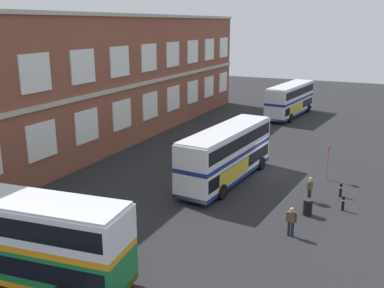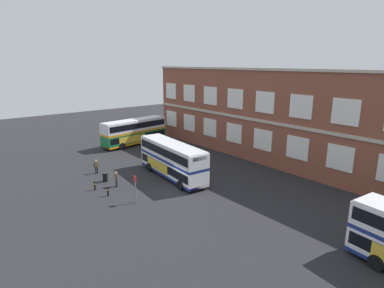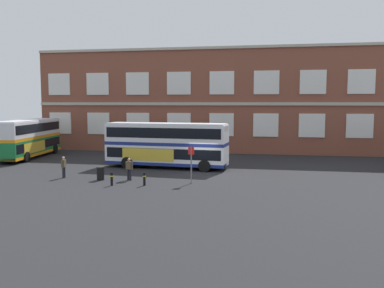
{
  "view_description": "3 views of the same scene",
  "coord_description": "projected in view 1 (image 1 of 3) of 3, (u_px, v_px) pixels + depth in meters",
  "views": [
    {
      "loc": [
        -32.75,
        -8.67,
        11.49
      ],
      "look_at": [
        -3.03,
        5.39,
        2.38
      ],
      "focal_mm": 41.02,
      "sensor_mm": 36.0,
      "label": 1
    },
    {
      "loc": [
        24.96,
        -17.73,
        13.0
      ],
      "look_at": [
        -3.18,
        4.91,
        3.63
      ],
      "focal_mm": 29.56,
      "sensor_mm": 36.0,
      "label": 2
    },
    {
      "loc": [
        5.58,
        -33.95,
        5.89
      ],
      "look_at": [
        -1.36,
        2.93,
        2.16
      ],
      "focal_mm": 38.86,
      "sensor_mm": 36.0,
      "label": 3
    }
  ],
  "objects": [
    {
      "name": "safety_bollard_west",
      "position": [
        341.0,
        190.0,
        29.86
      ],
      "size": [
        0.19,
        0.19,
        0.95
      ],
      "color": "black",
      "rests_on": "ground"
    },
    {
      "name": "safety_bollard_east",
      "position": [
        343.0,
        203.0,
        27.69
      ],
      "size": [
        0.19,
        0.19,
        0.95
      ],
      "color": "black",
      "rests_on": "ground"
    },
    {
      "name": "ground_plane",
      "position": [
        245.0,
        168.0,
        36.0
      ],
      "size": [
        120.0,
        120.0,
        0.0
      ],
      "primitive_type": "plane",
      "color": "#232326"
    },
    {
      "name": "waiting_passenger",
      "position": [
        291.0,
        220.0,
        24.26
      ],
      "size": [
        0.26,
        0.63,
        1.7
      ],
      "color": "black",
      "rests_on": "ground"
    },
    {
      "name": "bus_stand_flag",
      "position": [
        328.0,
        159.0,
        32.87
      ],
      "size": [
        0.44,
        0.1,
        2.7
      ],
      "color": "slate",
      "rests_on": "ground"
    },
    {
      "name": "brick_terminal_building",
      "position": [
        101.0,
        80.0,
        43.22
      ],
      "size": [
        50.55,
        8.19,
        12.31
      ],
      "color": "brown",
      "rests_on": "ground"
    },
    {
      "name": "station_litter_bin",
      "position": [
        308.0,
        207.0,
        27.02
      ],
      "size": [
        0.6,
        0.6,
        1.03
      ],
      "color": "black",
      "rests_on": "ground"
    },
    {
      "name": "second_passenger",
      "position": [
        310.0,
        188.0,
        28.95
      ],
      "size": [
        0.64,
        0.33,
        1.7
      ],
      "color": "black",
      "rests_on": "ground"
    },
    {
      "name": "double_decker_middle",
      "position": [
        227.0,
        154.0,
        32.41
      ],
      "size": [
        11.17,
        3.53,
        4.07
      ],
      "color": "silver",
      "rests_on": "ground"
    },
    {
      "name": "double_decker_far",
      "position": [
        290.0,
        100.0,
        55.22
      ],
      "size": [
        11.21,
        3.74,
        4.07
      ],
      "color": "silver",
      "rests_on": "ground"
    },
    {
      "name": "double_decker_near",
      "position": [
        15.0,
        236.0,
        19.94
      ],
      "size": [
        3.87,
        11.23,
        4.07
      ],
      "color": "#197038",
      "rests_on": "ground"
    }
  ]
}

